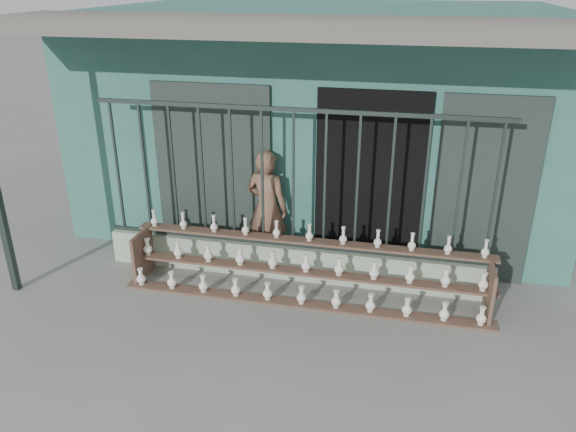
# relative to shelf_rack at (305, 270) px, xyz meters

# --- Properties ---
(ground) EXTENTS (60.00, 60.00, 0.00)m
(ground) POSITION_rel_shelf_rack_xyz_m (-0.24, -0.89, -0.36)
(ground) COLOR slate
(workshop_building) EXTENTS (7.40, 6.60, 3.21)m
(workshop_building) POSITION_rel_shelf_rack_xyz_m (-0.24, 3.34, 1.26)
(workshop_building) COLOR #30655A
(workshop_building) RESTS_ON ground
(parapet_wall) EXTENTS (5.00, 0.20, 0.45)m
(parapet_wall) POSITION_rel_shelf_rack_xyz_m (-0.24, 0.41, -0.13)
(parapet_wall) COLOR #A3B69C
(parapet_wall) RESTS_ON ground
(security_fence) EXTENTS (5.00, 0.04, 1.80)m
(security_fence) POSITION_rel_shelf_rack_xyz_m (-0.24, 0.41, 0.99)
(security_fence) COLOR #283330
(security_fence) RESTS_ON parapet_wall
(shelf_rack) EXTENTS (4.50, 0.68, 0.85)m
(shelf_rack) POSITION_rel_shelf_rack_xyz_m (0.00, 0.00, 0.00)
(shelf_rack) COLOR brown
(shelf_rack) RESTS_ON ground
(elderly_woman) EXTENTS (0.66, 0.51, 1.61)m
(elderly_woman) POSITION_rel_shelf_rack_xyz_m (-0.67, 0.76, 0.44)
(elderly_woman) COLOR brown
(elderly_woman) RESTS_ON ground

